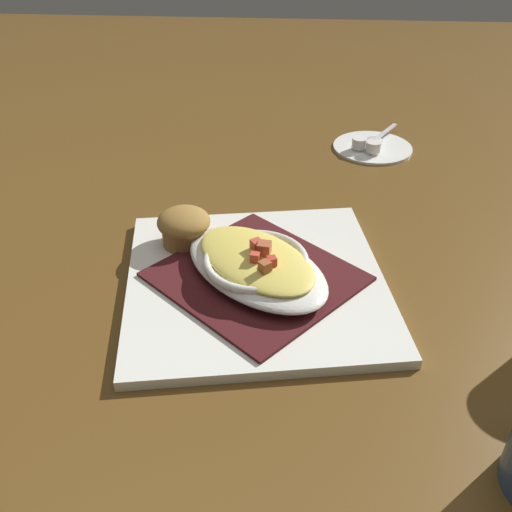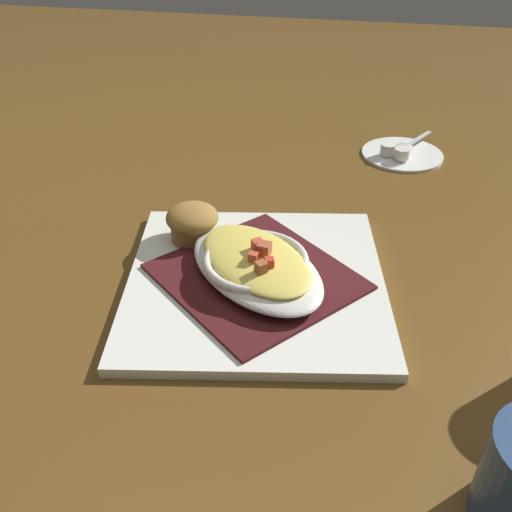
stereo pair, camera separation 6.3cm
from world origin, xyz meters
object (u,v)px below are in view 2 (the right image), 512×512
creamer_saucer (402,153)px  creamer_cup_1 (402,153)px  gratin_dish (256,263)px  muffin (193,222)px  spoon (405,147)px  creamer_cup_0 (388,149)px  square_plate (256,282)px

creamer_saucer → creamer_cup_1: (0.03, -0.00, 0.01)m
gratin_dish → creamer_cup_1: gratin_dish is taller
muffin → spoon: muffin is taller
spoon → gratin_dish: bearing=-23.5°
muffin → creamer_cup_0: size_ratio=2.66×
gratin_dish → muffin: (-0.06, -0.09, 0.00)m
creamer_saucer → creamer_cup_1: creamer_cup_1 is taller
square_plate → creamer_cup_0: bearing=159.0°
gratin_dish → spoon: bearing=156.5°
spoon → creamer_cup_0: 0.03m
square_plate → creamer_cup_0: size_ratio=11.94×
creamer_cup_1 → square_plate: bearing=-24.7°
square_plate → spoon: (-0.39, 0.17, 0.01)m
muffin → creamer_cup_1: bearing=138.8°
gratin_dish → creamer_cup_1: bearing=155.3°
muffin → creamer_saucer: (-0.32, 0.26, -0.03)m
creamer_saucer → spoon: (-0.00, 0.00, 0.01)m
gratin_dish → creamer_cup_0: bearing=159.0°
square_plate → muffin: size_ratio=4.49×
gratin_dish → creamer_cup_0: (-0.37, 0.14, -0.02)m
creamer_saucer → spoon: size_ratio=1.30×
spoon → creamer_cup_0: size_ratio=4.17×
gratin_dish → spoon: gratin_dish is taller
square_plate → creamer_cup_1: 0.39m
muffin → creamer_saucer: size_ratio=0.49×
square_plate → gratin_dish: bearing=47.6°
creamer_saucer → spoon: bearing=149.0°
gratin_dish → creamer_saucer: (-0.39, 0.17, -0.03)m
gratin_dish → muffin: gratin_dish is taller
square_plate → creamer_cup_1: size_ratio=11.94×
square_plate → creamer_cup_0: 0.40m
muffin → spoon: (-0.33, 0.26, -0.02)m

